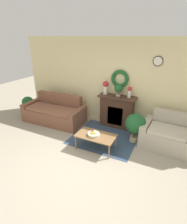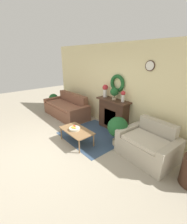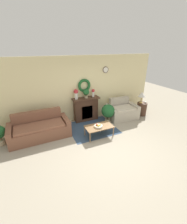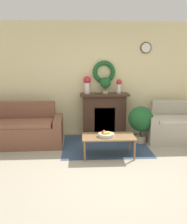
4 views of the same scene
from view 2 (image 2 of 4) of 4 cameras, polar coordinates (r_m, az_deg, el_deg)
name	(u,v)px [view 2 (image 2 of 4)]	position (r m, az deg, el deg)	size (l,w,h in m)	color
ground_plane	(45,155)	(4.07, -18.12, -15.39)	(16.00, 16.00, 0.00)	#9E937F
floor_rug	(94,135)	(4.72, 0.07, -8.81)	(1.80, 1.66, 0.01)	#334760
wall_back	(117,88)	(4.93, 8.84, 9.07)	(6.80, 0.17, 2.70)	beige
fireplace	(113,114)	(4.96, 7.47, -0.86)	(1.15, 0.41, 1.03)	#42281C
couch_left	(67,108)	(6.17, -10.19, 1.35)	(2.07, 0.97, 0.89)	brown
loveseat_right	(148,145)	(3.91, 20.00, -11.73)	(1.33, 1.00, 0.87)	#B2A893
coffee_table	(77,131)	(4.22, -6.48, -7.25)	(0.99, 0.56, 0.40)	olive
fruit_bowl	(74,128)	(4.21, -7.25, -6.24)	(0.31, 0.31, 0.12)	beige
vase_on_mantel_left	(105,90)	(5.02, 4.47, 8.44)	(0.18, 0.18, 0.41)	silver
vase_on_mantel_right	(123,95)	(4.54, 11.19, 6.19)	(0.14, 0.14, 0.33)	silver
potted_plant_on_mantel	(114,92)	(4.72, 7.98, 7.49)	(0.26, 0.26, 0.38)	tan
potted_plant_floor_by_couch	(54,99)	(7.22, -14.93, 4.65)	(0.42, 0.42, 0.68)	tan
potted_plant_floor_by_loveseat	(118,128)	(4.08, 9.21, -5.97)	(0.56, 0.56, 0.82)	tan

